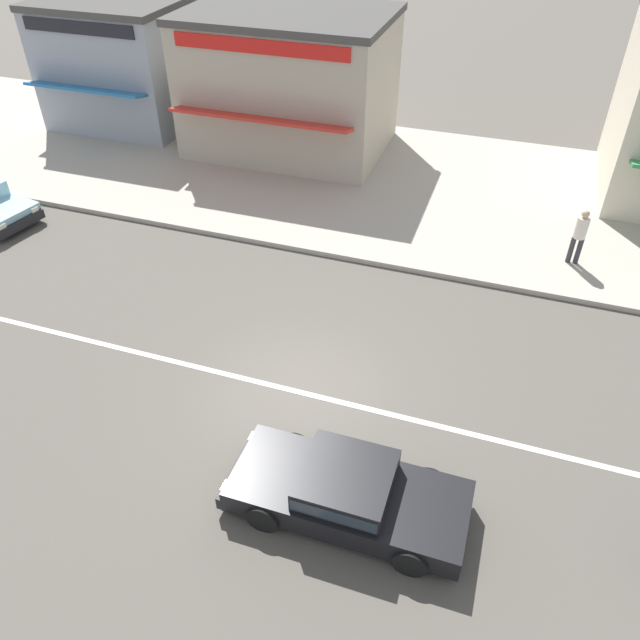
{
  "coord_description": "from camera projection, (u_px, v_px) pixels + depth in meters",
  "views": [
    {
      "loc": [
        3.58,
        -9.1,
        9.85
      ],
      "look_at": [
        -0.06,
        1.62,
        0.8
      ],
      "focal_mm": 35.0,
      "sensor_mm": 36.0,
      "label": 1
    }
  ],
  "objects": [
    {
      "name": "ground_plane",
      "position": [
        299.0,
        392.0,
        13.78
      ],
      "size": [
        160.0,
        160.0,
        0.0
      ],
      "primitive_type": "plane",
      "color": "#544F47"
    },
    {
      "name": "kerb_strip",
      "position": [
        404.0,
        186.0,
        21.42
      ],
      "size": [
        68.0,
        10.0,
        0.15
      ],
      "primitive_type": "cube",
      "color": "#ADA393",
      "rests_on": "ground"
    },
    {
      "name": "shopfront_mid_block",
      "position": [
        125.0,
        61.0,
        24.7
      ],
      "size": [
        5.41,
        5.66,
        4.62
      ],
      "color": "#999EA8",
      "rests_on": "kerb_strip"
    },
    {
      "name": "lane_centre_stripe",
      "position": [
        299.0,
        392.0,
        13.78
      ],
      "size": [
        50.4,
        0.14,
        0.01
      ],
      "primitive_type": "cube",
      "color": "silver",
      "rests_on": "ground"
    },
    {
      "name": "shopfront_corner_warung",
      "position": [
        290.0,
        82.0,
        22.41
      ],
      "size": [
        7.13,
        5.77,
        4.77
      ],
      "color": "#B2A893",
      "rests_on": "kerb_strip"
    },
    {
      "name": "pedestrian_near_clock",
      "position": [
        580.0,
        233.0,
        16.97
      ],
      "size": [
        0.34,
        0.34,
        1.65
      ],
      "color": "#333338",
      "rests_on": "kerb_strip"
    },
    {
      "name": "sedan_black_0",
      "position": [
        347.0,
        491.0,
        11.1
      ],
      "size": [
        4.35,
        1.87,
        1.06
      ],
      "color": "black",
      "rests_on": "ground"
    }
  ]
}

